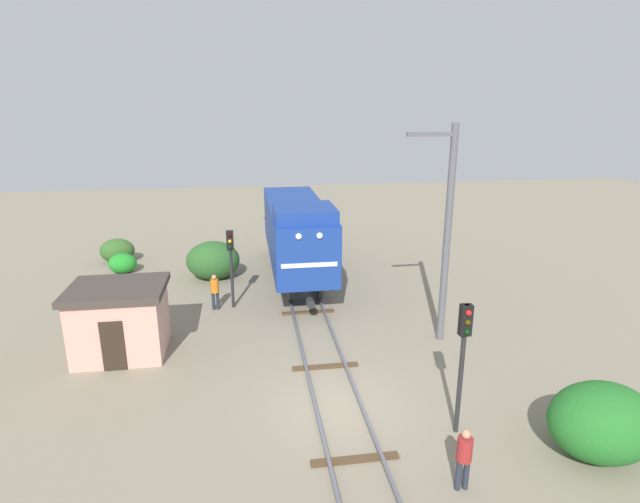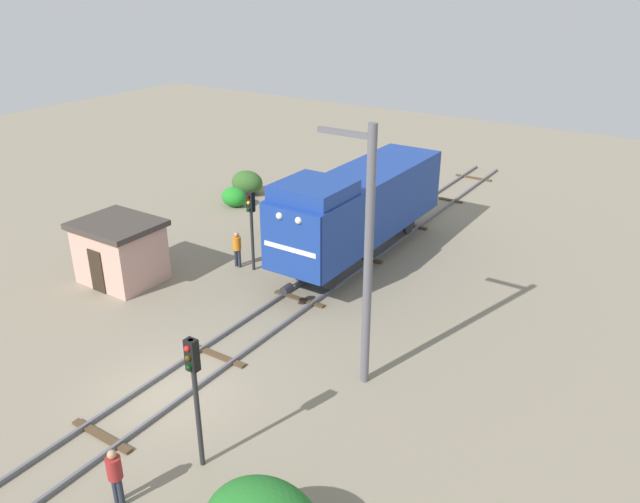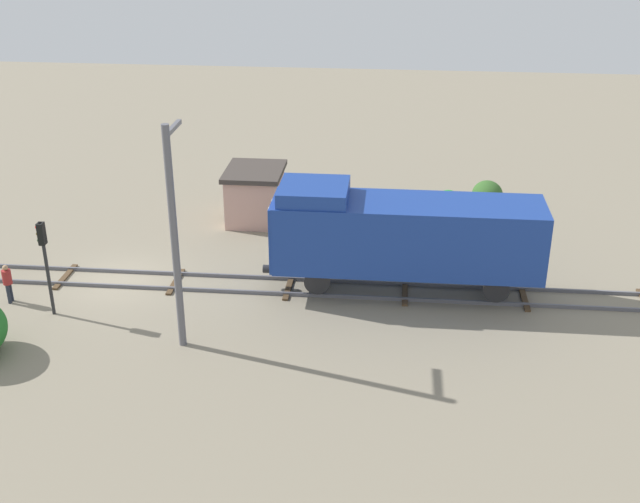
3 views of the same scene
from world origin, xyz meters
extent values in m
plane|color=gray|center=(0.00, 0.00, 0.00)|extent=(90.00, 90.00, 0.00)
cube|color=#595960|center=(-0.72, 0.00, 0.08)|extent=(0.10, 59.94, 0.16)
cube|color=#595960|center=(0.72, 0.00, 0.08)|extent=(0.10, 59.94, 0.16)
cube|color=#4C3823|center=(0.00, -2.50, 0.04)|extent=(2.40, 0.24, 0.09)
cube|color=#4C3823|center=(0.00, 2.50, 0.04)|extent=(2.40, 0.24, 0.09)
cube|color=#4C3823|center=(0.00, 7.49, 0.04)|extent=(2.40, 0.24, 0.09)
cube|color=#4C3823|center=(0.00, 12.49, 0.04)|extent=(2.40, 0.24, 0.09)
cube|color=#4C3823|center=(0.00, 17.48, 0.04)|extent=(2.40, 0.24, 0.09)
cube|color=#4C3823|center=(0.00, 22.48, 0.04)|extent=(2.40, 0.24, 0.09)
cube|color=#4C3823|center=(0.00, 27.47, 0.04)|extent=(2.40, 0.24, 0.09)
cube|color=navy|center=(0.00, 12.50, 2.71)|extent=(2.90, 11.00, 2.90)
cube|color=navy|center=(0.00, 8.60, 4.46)|extent=(2.75, 2.80, 0.60)
cube|color=navy|center=(0.00, 6.95, 2.71)|extent=(2.84, 0.10, 2.84)
cube|color=white|center=(0.00, 6.91, 2.51)|extent=(2.46, 0.06, 0.20)
sphere|color=white|center=(-0.45, 6.90, 3.81)|extent=(0.28, 0.28, 0.28)
sphere|color=white|center=(0.45, 6.90, 3.81)|extent=(0.28, 0.28, 0.28)
cylinder|color=#262628|center=(0.00, 6.65, 0.86)|extent=(0.36, 0.50, 0.36)
cylinder|color=#262628|center=(-0.72, 8.80, 0.71)|extent=(0.18, 1.10, 1.10)
cylinder|color=#262628|center=(0.72, 8.80, 0.71)|extent=(0.18, 1.10, 1.10)
cylinder|color=#262628|center=(-0.72, 16.20, 0.71)|extent=(0.18, 1.10, 1.10)
cylinder|color=#262628|center=(0.72, 16.20, 0.71)|extent=(0.18, 1.10, 1.10)
cylinder|color=#262628|center=(3.20, -1.69, 2.00)|extent=(0.14, 0.14, 3.99)
cube|color=black|center=(3.20, -1.69, 3.54)|extent=(0.32, 0.24, 0.90)
sphere|color=red|center=(3.20, -1.83, 3.81)|extent=(0.16, 0.16, 0.16)
sphere|color=#3C3306|center=(3.20, -1.83, 3.53)|extent=(0.16, 0.16, 0.16)
sphere|color=black|center=(3.20, -1.83, 3.25)|extent=(0.16, 0.16, 0.16)
cylinder|color=#262628|center=(-3.40, 8.73, 1.86)|extent=(0.14, 0.14, 3.72)
cube|color=black|center=(-3.40, 8.73, 3.27)|extent=(0.32, 0.24, 0.90)
sphere|color=#390606|center=(-3.40, 8.59, 3.54)|extent=(0.16, 0.16, 0.16)
sphere|color=yellow|center=(-3.40, 8.59, 3.26)|extent=(0.16, 0.16, 0.16)
sphere|color=black|center=(-3.40, 8.59, 2.98)|extent=(0.16, 0.16, 0.16)
cylinder|color=#262B38|center=(2.30, -3.87, 0.42)|extent=(0.15, 0.15, 0.85)
cylinder|color=#262B38|center=(2.50, -3.87, 0.42)|extent=(0.15, 0.15, 0.85)
cylinder|color=maroon|center=(2.40, -3.87, 1.16)|extent=(0.38, 0.38, 0.62)
sphere|color=tan|center=(2.40, -3.87, 1.58)|extent=(0.23, 0.23, 0.23)
cylinder|color=#262B38|center=(-4.30, 8.59, 0.42)|extent=(0.15, 0.15, 0.85)
cylinder|color=#262B38|center=(-4.10, 8.59, 0.42)|extent=(0.15, 0.15, 0.85)
cylinder|color=orange|center=(-4.20, 8.59, 1.16)|extent=(0.38, 0.38, 0.62)
sphere|color=tan|center=(-4.20, 8.59, 1.58)|extent=(0.23, 0.23, 0.23)
cylinder|color=#595960|center=(5.00, 4.12, 4.28)|extent=(0.28, 0.28, 8.57)
cube|color=#595960|center=(4.10, 4.12, 8.17)|extent=(1.80, 0.16, 0.16)
cube|color=#D19E8C|center=(-7.50, 4.77, 1.25)|extent=(3.20, 2.60, 2.50)
cube|color=#3F3833|center=(-7.50, 4.77, 2.62)|extent=(3.50, 2.90, 0.24)
cube|color=#2D2319|center=(-7.50, 3.45, 0.95)|extent=(0.80, 0.06, 1.90)
ellipsoid|color=#226C26|center=(6.57, -3.26, 1.05)|extent=(2.89, 2.36, 2.10)
ellipsoid|color=#335D26|center=(-10.41, 16.84, 0.73)|extent=(2.00, 1.64, 1.45)
ellipsoid|color=#218826|center=(-9.67, 14.75, 0.56)|extent=(1.55, 1.27, 1.12)
ellipsoid|color=#2A5926|center=(-4.51, 12.99, 1.04)|extent=(2.86, 2.34, 2.08)
camera|label=1|loc=(-2.61, -13.49, 9.21)|focal=28.00mm
camera|label=2|loc=(13.18, -11.00, 12.33)|focal=35.00mm
camera|label=3|loc=(30.48, 11.83, 15.92)|focal=45.00mm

